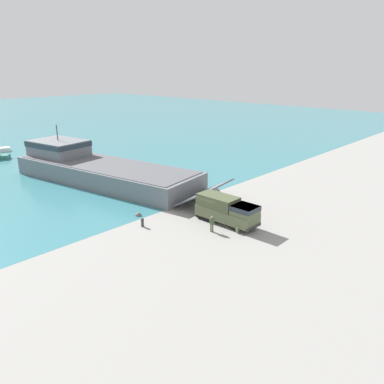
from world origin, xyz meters
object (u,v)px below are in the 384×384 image
military_truck (227,210)px  cargo_crate (239,229)px  mooring_bollard (142,222)px  landing_craft (97,168)px  soldier_on_ramp (212,223)px

military_truck → cargo_crate: military_truck is taller
military_truck → mooring_bollard: military_truck is taller
landing_craft → military_truck: landing_craft is taller
mooring_bollard → cargo_crate: size_ratio=1.23×
landing_craft → soldier_on_ramp: 24.26m
soldier_on_ramp → cargo_crate: soldier_on_ramp is taller
landing_craft → soldier_on_ramp: landing_craft is taller
landing_craft → mooring_bollard: landing_craft is taller
military_truck → landing_craft: bearing=179.7°
landing_craft → military_truck: (0.21, -23.86, -0.31)m
landing_craft → mooring_bollard: bearing=-119.1°
landing_craft → soldier_on_ramp: size_ratio=19.99×
landing_craft → mooring_bollard: (-6.41, -18.04, -1.32)m
mooring_bollard → military_truck: bearing=-41.3°
military_truck → mooring_bollard: (-6.62, 5.81, -1.01)m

